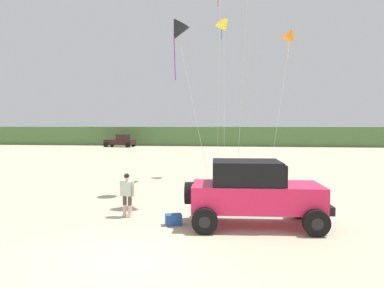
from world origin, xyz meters
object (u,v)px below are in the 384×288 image
at_px(kite_white_parafoil, 224,27).
at_px(kite_pink_ribbon, 290,38).
at_px(cooler_box, 173,220).
at_px(distant_pickup, 121,141).
at_px(jeep, 254,191).
at_px(person_watching, 127,192).
at_px(kite_blue_swept, 178,32).

height_order(kite_white_parafoil, kite_pink_ribbon, kite_white_parafoil).
distance_m(cooler_box, distant_pickup, 43.40).
relative_size(cooler_box, kite_pink_ribbon, 0.05).
height_order(jeep, kite_pink_ribbon, kite_pink_ribbon).
height_order(person_watching, distant_pickup, distant_pickup).
height_order(person_watching, kite_pink_ribbon, kite_pink_ribbon).
bearing_deg(person_watching, cooler_box, -23.64).
relative_size(cooler_box, kite_white_parafoil, 0.05).
height_order(jeep, person_watching, jeep).
relative_size(cooler_box, kite_blue_swept, 0.06).
distance_m(cooler_box, kite_white_parafoil, 15.40).
bearing_deg(cooler_box, kite_white_parafoil, 65.21).
relative_size(distant_pickup, kite_blue_swept, 0.55).
xyz_separation_m(cooler_box, kite_pink_ribbon, (6.20, 14.76, 9.67)).
bearing_deg(distant_pickup, jeep, -65.60).
bearing_deg(kite_blue_swept, jeep, -55.86).
distance_m(person_watching, kite_pink_ribbon, 18.42).
bearing_deg(jeep, person_watching, 173.16).
distance_m(jeep, kite_blue_swept, 9.29).
bearing_deg(kite_white_parafoil, kite_blue_swept, -108.30).
bearing_deg(person_watching, kite_pink_ribbon, 59.74).
height_order(person_watching, kite_white_parafoil, kite_white_parafoil).
relative_size(jeep, cooler_box, 8.77).
bearing_deg(distant_pickup, cooler_box, -69.10).
bearing_deg(person_watching, distant_pickup, 108.86).
height_order(cooler_box, kite_white_parafoil, kite_white_parafoil).
xyz_separation_m(jeep, person_watching, (-4.71, 0.56, -0.26)).
bearing_deg(kite_white_parafoil, distant_pickup, 120.39).
bearing_deg(jeep, kite_white_parafoil, 96.91).
xyz_separation_m(kite_pink_ribbon, kite_blue_swept, (-6.91, -9.33, -1.78)).
height_order(distant_pickup, kite_pink_ribbon, kite_pink_ribbon).
bearing_deg(cooler_box, kite_blue_swept, 79.40).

